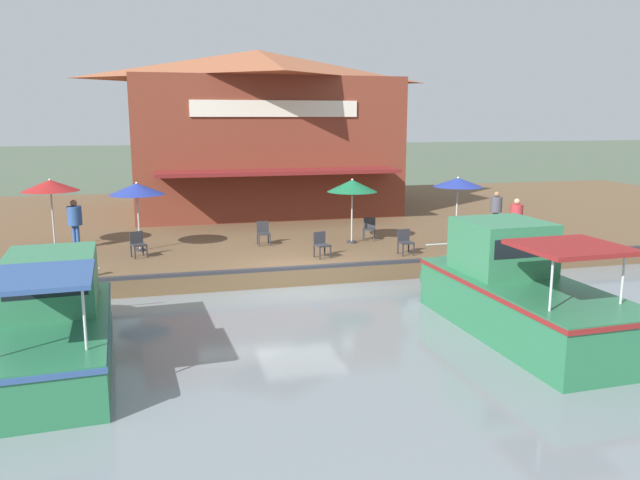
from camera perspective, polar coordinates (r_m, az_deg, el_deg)
The scene contains 21 objects.
ground_plane at distance 19.17m, azimuth -1.86°, elevation -4.50°, with size 220.00×220.00×0.00m, color #4C5B47.
quay_deck at distance 29.71m, azimuth -6.44°, elevation 1.61°, with size 22.00×56.00×0.60m, color brown.
quay_edge_fender at distance 19.10m, azimuth -1.94°, elevation -2.54°, with size 0.20×50.40×0.10m, color #2D2D33.
waterfront_restaurant at distance 32.32m, azimuth -5.62°, elevation 10.05°, with size 11.79×12.78×7.89m.
patio_umbrella_near_quay_edge at distance 22.35m, azimuth -16.40°, elevation 4.49°, with size 1.88×1.88×2.40m.
patio_umbrella_mid_patio_left at distance 22.86m, azimuth 2.96°, elevation 4.96°, with size 1.84×1.84×2.39m.
patio_umbrella_far_corner at distance 22.99m, azimuth 12.50°, elevation 5.13°, with size 1.77×1.77×2.49m.
patio_umbrella_by_entrance at distance 23.93m, azimuth -23.44°, elevation 4.58°, with size 1.96×1.96×2.47m.
cafe_chair_beside_entrance at distance 20.62m, azimuth 0.11°, elevation -0.31°, with size 0.53×0.53×0.85m.
cafe_chair_back_row_seat at distance 22.80m, azimuth -5.20°, elevation 0.75°, with size 0.44×0.44×0.85m.
cafe_chair_mid_patio at distance 21.28m, azimuth 7.78°, elevation -0.05°, with size 0.47×0.47×0.85m.
cafe_chair_under_first_umbrella at distance 23.68m, azimuth 4.52°, elevation 1.14°, with size 0.58×0.58×0.85m.
cafe_chair_facing_river at distance 21.55m, azimuth -16.32°, elevation -0.26°, with size 0.57×0.57×0.85m.
person_near_entrance at distance 24.12m, azimuth 17.50°, elevation 2.18°, with size 0.47×0.47×1.65m.
person_at_quay_edge at distance 23.58m, azimuth -21.52°, elevation 1.89°, with size 0.49×0.49×1.74m.
person_mid_patio at distance 26.39m, azimuth 15.81°, elevation 2.96°, with size 0.46×0.46×1.63m.
motorboat_second_along at distance 14.65m, azimuth -23.20°, elevation -6.80°, with size 6.90×2.69×2.31m.
motorboat_nearest_quay at distance 16.14m, azimuth 16.75°, elevation -4.39°, with size 7.37×2.71×2.58m.
mooring_post at distance 19.03m, azimuth -22.02°, elevation -2.17°, with size 0.22×0.22×0.89m.
tree_downstream_bank at distance 38.24m, azimuth -4.34°, elevation 10.70°, with size 3.95×3.76×6.31m.
tree_upstream_bank at distance 34.84m, azimuth -12.06°, elevation 11.81°, with size 3.54×3.37×6.94m.
Camera 1 is at (18.04, -3.95, 5.14)m, focal length 35.00 mm.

